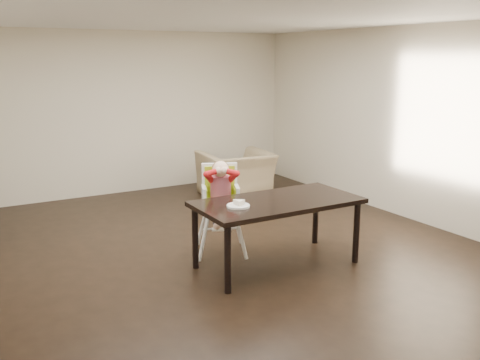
# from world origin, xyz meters

# --- Properties ---
(ground) EXTENTS (7.00, 7.00, 0.00)m
(ground) POSITION_xyz_m (0.00, 0.00, 0.00)
(ground) COLOR black
(ground) RESTS_ON ground
(room_walls) EXTENTS (6.02, 7.02, 2.71)m
(room_walls) POSITION_xyz_m (0.00, 0.00, 1.86)
(room_walls) COLOR beige
(room_walls) RESTS_ON ground
(dining_table) EXTENTS (1.80, 0.90, 0.75)m
(dining_table) POSITION_xyz_m (0.36, -0.58, 0.67)
(dining_table) COLOR black
(dining_table) RESTS_ON ground
(high_chair) EXTENTS (0.60, 0.60, 1.10)m
(high_chair) POSITION_xyz_m (0.03, 0.12, 0.78)
(high_chair) COLOR white
(high_chair) RESTS_ON ground
(plate) EXTENTS (0.26, 0.26, 0.07)m
(plate) POSITION_xyz_m (-0.14, -0.60, 0.77)
(plate) COLOR white
(plate) RESTS_ON dining_table
(armchair) EXTENTS (1.17, 0.81, 0.97)m
(armchair) POSITION_xyz_m (1.50, 2.37, 0.49)
(armchair) COLOR tan
(armchair) RESTS_ON ground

